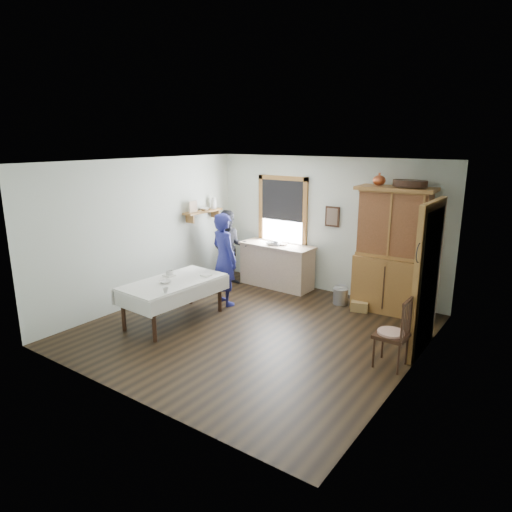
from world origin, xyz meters
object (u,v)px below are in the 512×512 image
at_px(china_hutch, 392,251).
at_px(spindle_chair, 392,332).
at_px(dining_table, 174,301).
at_px(wicker_basket, 360,306).
at_px(pail, 340,296).
at_px(work_counter, 277,265).
at_px(woman_blue, 224,263).
at_px(figure_dark, 229,250).

bearing_deg(china_hutch, spindle_chair, -72.35).
bearing_deg(spindle_chair, dining_table, -170.78).
bearing_deg(wicker_basket, spindle_chair, -55.95).
relative_size(pail, wicker_basket, 0.99).
distance_m(spindle_chair, pail, 2.47).
xyz_separation_m(spindle_chair, pail, (-1.60, 1.85, -0.35)).
relative_size(dining_table, spindle_chair, 1.79).
distance_m(work_counter, pail, 1.61).
bearing_deg(spindle_chair, wicker_basket, 124.53).
bearing_deg(dining_table, pail, 50.46).
relative_size(china_hutch, dining_table, 1.25).
height_order(pail, woman_blue, woman_blue).
xyz_separation_m(china_hutch, spindle_chair, (0.75, -2.03, -0.62)).
distance_m(pail, woman_blue, 2.28).
xyz_separation_m(spindle_chair, woman_blue, (-3.40, 0.60, 0.30)).
relative_size(work_counter, spindle_chair, 1.58).
xyz_separation_m(china_hutch, pail, (-0.85, -0.18, -0.97)).
xyz_separation_m(pail, woman_blue, (-1.80, -1.24, 0.65)).
relative_size(china_hutch, woman_blue, 1.40).
bearing_deg(figure_dark, spindle_chair, -61.19).
xyz_separation_m(work_counter, china_hutch, (2.41, -0.02, 0.67)).
bearing_deg(work_counter, china_hutch, 1.00).
height_order(woman_blue, figure_dark, woman_blue).
height_order(work_counter, spindle_chair, spindle_chair).
height_order(dining_table, pail, dining_table).
xyz_separation_m(woman_blue, figure_dark, (-0.68, 1.00, -0.07)).
relative_size(work_counter, china_hutch, 0.71).
distance_m(work_counter, spindle_chair, 3.77).
distance_m(work_counter, figure_dark, 1.06).
xyz_separation_m(dining_table, spindle_chair, (3.58, 0.55, 0.14)).
relative_size(spindle_chair, pail, 3.35).
relative_size(spindle_chair, wicker_basket, 3.30).
bearing_deg(dining_table, figure_dark, 103.13).
xyz_separation_m(work_counter, wicker_basket, (2.01, -0.34, -0.36)).
xyz_separation_m(china_hutch, dining_table, (-2.82, -2.58, -0.76)).
xyz_separation_m(work_counter, pail, (1.57, -0.21, -0.30)).
relative_size(dining_table, woman_blue, 1.12).
bearing_deg(spindle_chair, work_counter, 147.51).
relative_size(dining_table, pail, 5.99).
bearing_deg(figure_dark, work_counter, -13.71).
height_order(spindle_chair, woman_blue, woman_blue).
bearing_deg(spindle_chair, woman_blue, 170.41).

